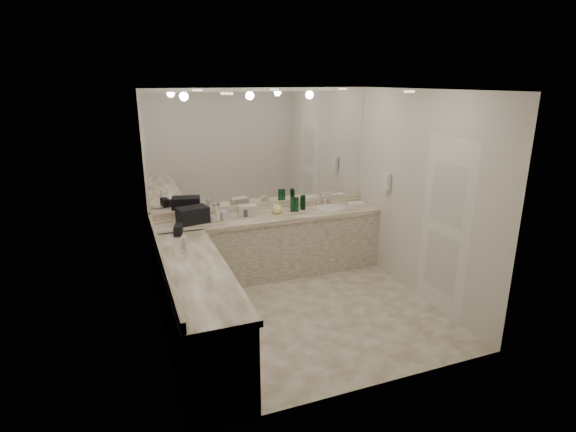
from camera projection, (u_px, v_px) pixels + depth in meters
name	position (u px, v px, depth m)	size (l,w,h in m)	color
floor	(302.00, 312.00, 5.45)	(3.20, 3.20, 0.00)	beige
ceiling	(304.00, 90.00, 4.69)	(3.20, 3.20, 0.00)	white
wall_back	(262.00, 182.00, 6.41)	(3.20, 0.02, 2.60)	silver
wall_left	(157.00, 225.00, 4.52)	(0.02, 3.00, 2.60)	silver
wall_right	(421.00, 197.00, 5.62)	(0.02, 3.00, 2.60)	silver
vanity_back_base	(270.00, 247.00, 6.39)	(3.20, 0.60, 0.84)	beige
vanity_back_top	(270.00, 217.00, 6.26)	(3.20, 0.64, 0.06)	silver
vanity_left_base	(197.00, 311.00, 4.61)	(0.60, 2.40, 0.84)	beige
vanity_left_top	(195.00, 271.00, 4.48)	(0.64, 2.42, 0.06)	silver
backsplash_back	(263.00, 206.00, 6.49)	(3.20, 0.04, 0.10)	silver
backsplash_left	(162.00, 257.00, 4.63)	(0.04, 3.00, 0.10)	silver
mirror_back	(262.00, 149.00, 6.26)	(3.12, 0.01, 1.55)	white
mirror_left	(154.00, 179.00, 4.38)	(0.01, 2.92, 1.55)	white
sink	(331.00, 208.00, 6.58)	(0.44, 0.44, 0.03)	white
faucet	(325.00, 200.00, 6.75)	(0.24, 0.16, 0.14)	silver
wall_phone	(387.00, 182.00, 6.21)	(0.06, 0.10, 0.24)	white
door	(445.00, 227.00, 5.24)	(0.02, 0.82, 2.10)	white
black_toiletry_bag	(193.00, 215.00, 5.86)	(0.39, 0.24, 0.22)	black
black_bag_spill	(178.00, 230.00, 5.44)	(0.09, 0.20, 0.11)	black
cream_cosmetic_case	(248.00, 210.00, 6.20)	(0.25, 0.15, 0.14)	beige
hand_towel	(356.00, 204.00, 6.73)	(0.23, 0.15, 0.04)	white
lotion_left	(184.00, 242.00, 5.00)	(0.06, 0.06, 0.13)	white
soap_bottle_a	(218.00, 214.00, 5.95)	(0.07, 0.07, 0.18)	white
soap_bottle_b	(225.00, 214.00, 6.00)	(0.08, 0.08, 0.17)	silver
soap_bottle_c	(277.00, 207.00, 6.28)	(0.15, 0.15, 0.19)	#F5D884
green_bottle_0	(292.00, 204.00, 6.38)	(0.06, 0.06, 0.21)	#185733
green_bottle_1	(303.00, 202.00, 6.47)	(0.06, 0.06, 0.21)	#185733
green_bottle_2	(297.00, 204.00, 6.39)	(0.06, 0.06, 0.20)	#185733
green_bottle_3	(302.00, 203.00, 6.50)	(0.07, 0.07, 0.19)	#185733
amenity_bottle_0	(274.00, 208.00, 6.34)	(0.06, 0.06, 0.13)	silver
amenity_bottle_1	(222.00, 215.00, 6.07)	(0.06, 0.06, 0.10)	silver
amenity_bottle_2	(246.00, 213.00, 6.14)	(0.06, 0.06, 0.10)	#3F3F4C
amenity_bottle_3	(226.00, 215.00, 6.07)	(0.05, 0.05, 0.09)	#E57F66
amenity_bottle_4	(213.00, 219.00, 5.92)	(0.06, 0.06, 0.08)	silver
amenity_bottle_5	(194.00, 218.00, 5.98)	(0.06, 0.06, 0.08)	silver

